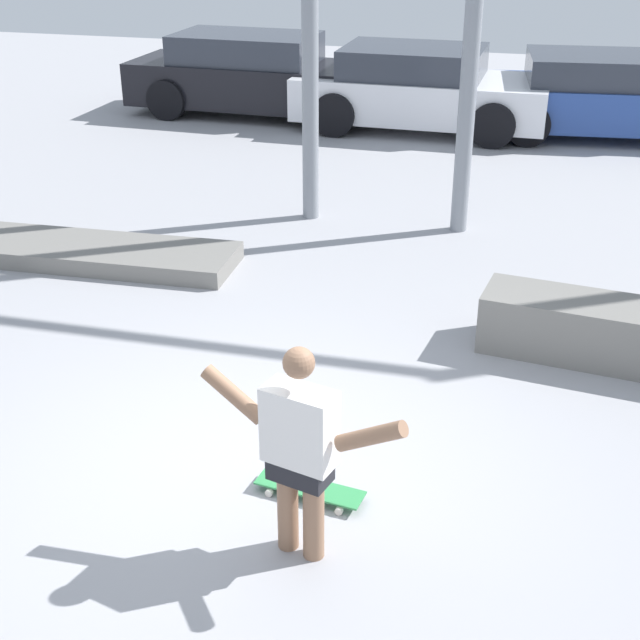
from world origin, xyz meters
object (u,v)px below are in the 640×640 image
skateboard (310,488)px  parked_car_blue (600,96)px  grind_box (632,336)px  parked_car_white (420,89)px  manual_pad (93,253)px  parked_car_black (254,76)px  skateboarder (300,447)px

skateboard → parked_car_blue: size_ratio=0.19×
grind_box → parked_car_white: size_ratio=0.61×
skateboard → manual_pad: 4.92m
parked_car_black → skateboard: bearing=-67.9°
skateboarder → grind_box: skateboarder is taller
parked_car_black → parked_car_blue: bearing=2.3°
skateboarder → skateboard: size_ratio=1.85×
manual_pad → parked_car_white: size_ratio=0.76×
parked_car_black → parked_car_white: bearing=-3.4°
grind_box → skateboard: bearing=-131.4°
manual_pad → parked_car_white: bearing=69.0°
manual_pad → parked_car_blue: size_ratio=0.79×
parked_car_black → grind_box: bearing=-50.9°
grind_box → parked_car_white: 8.38m
parked_car_blue → skateboarder: bearing=-106.0°
grind_box → parked_car_white: bearing=111.5°
skateboarder → parked_car_white: (-0.93, 10.87, -0.12)m
grind_box → parked_car_black: (-6.10, 8.08, 0.43)m
skateboard → parked_car_blue: parked_car_blue is taller
skateboard → grind_box: 3.38m
skateboard → parked_car_blue: bearing=87.1°
skateboarder → parked_car_white: size_ratio=0.34×
skateboard → manual_pad: (-3.45, 3.51, 0.03)m
skateboard → skateboarder: bearing=-72.5°
skateboard → parked_car_black: 11.31m
manual_pad → parked_car_black: bearing=93.4°
grind_box → manual_pad: size_ratio=0.80×
skateboard → parked_car_black: parked_car_black is taller
parked_car_black → parked_car_white: 3.05m
skateboard → parked_car_black: size_ratio=0.17×
skateboard → parked_car_white: parked_car_white is taller
manual_pad → parked_car_blue: (5.54, 7.13, 0.55)m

